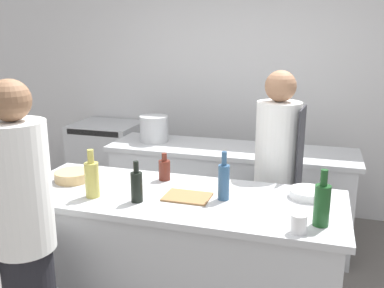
{
  "coord_description": "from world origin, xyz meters",
  "views": [
    {
      "loc": [
        0.85,
        -2.42,
        1.91
      ],
      "look_at": [
        0.0,
        0.35,
        1.15
      ],
      "focal_mm": 40.0,
      "sensor_mm": 36.0,
      "label": 1
    }
  ],
  "objects_px": {
    "chef_at_prep_near": "(24,235)",
    "bottle_wine": "(224,181)",
    "bowl_mixing_large": "(73,176)",
    "cup": "(299,224)",
    "bottle_vinegar": "(92,178)",
    "bottle_cooking_oil": "(137,186)",
    "stockpot": "(154,129)",
    "bottle_sauce": "(322,204)",
    "bottle_olive_oil": "(164,169)",
    "oven_range": "(108,163)",
    "bowl_prep_small": "(308,193)",
    "chef_at_stove": "(276,178)"
  },
  "relations": [
    {
      "from": "bottle_sauce",
      "to": "bowl_prep_small",
      "type": "relative_size",
      "value": 1.34
    },
    {
      "from": "bottle_cooking_oil",
      "to": "bowl_prep_small",
      "type": "distance_m",
      "value": 1.08
    },
    {
      "from": "chef_at_prep_near",
      "to": "bottle_cooking_oil",
      "type": "distance_m",
      "value": 0.69
    },
    {
      "from": "oven_range",
      "to": "bottle_wine",
      "type": "bearing_deg",
      "value": -45.08
    },
    {
      "from": "bowl_mixing_large",
      "to": "chef_at_prep_near",
      "type": "bearing_deg",
      "value": -78.37
    },
    {
      "from": "chef_at_prep_near",
      "to": "bottle_sauce",
      "type": "relative_size",
      "value": 5.38
    },
    {
      "from": "oven_range",
      "to": "bowl_prep_small",
      "type": "bearing_deg",
      "value": -34.76
    },
    {
      "from": "bottle_olive_oil",
      "to": "bottle_vinegar",
      "type": "bearing_deg",
      "value": -126.65
    },
    {
      "from": "chef_at_stove",
      "to": "cup",
      "type": "relative_size",
      "value": 16.53
    },
    {
      "from": "bottle_vinegar",
      "to": "bottle_sauce",
      "type": "xyz_separation_m",
      "value": [
        1.39,
        -0.01,
        0.0
      ]
    },
    {
      "from": "bottle_olive_oil",
      "to": "stockpot",
      "type": "xyz_separation_m",
      "value": [
        -0.48,
        1.0,
        0.05
      ]
    },
    {
      "from": "bottle_olive_oil",
      "to": "bowl_prep_small",
      "type": "height_order",
      "value": "bottle_olive_oil"
    },
    {
      "from": "bottle_olive_oil",
      "to": "bottle_vinegar",
      "type": "height_order",
      "value": "bottle_vinegar"
    },
    {
      "from": "bottle_wine",
      "to": "bottle_vinegar",
      "type": "bearing_deg",
      "value": -166.19
    },
    {
      "from": "cup",
      "to": "bottle_sauce",
      "type": "bearing_deg",
      "value": 48.74
    },
    {
      "from": "bottle_cooking_oil",
      "to": "bowl_prep_small",
      "type": "xyz_separation_m",
      "value": [
        1.0,
        0.38,
        -0.08
      ]
    },
    {
      "from": "bowl_prep_small",
      "to": "bottle_olive_oil",
      "type": "bearing_deg",
      "value": 177.24
    },
    {
      "from": "bottle_cooking_oil",
      "to": "stockpot",
      "type": "xyz_separation_m",
      "value": [
        -0.46,
        1.43,
        0.02
      ]
    },
    {
      "from": "chef_at_prep_near",
      "to": "stockpot",
      "type": "bearing_deg",
      "value": -4.97
    },
    {
      "from": "oven_range",
      "to": "bowl_mixing_large",
      "type": "height_order",
      "value": "bowl_mixing_large"
    },
    {
      "from": "bottle_vinegar",
      "to": "bottle_sauce",
      "type": "distance_m",
      "value": 1.39
    },
    {
      "from": "oven_range",
      "to": "bottle_olive_oil",
      "type": "distance_m",
      "value": 2.04
    },
    {
      "from": "bottle_olive_oil",
      "to": "bottle_wine",
      "type": "distance_m",
      "value": 0.54
    },
    {
      "from": "stockpot",
      "to": "oven_range",
      "type": "bearing_deg",
      "value": 146.95
    },
    {
      "from": "bottle_wine",
      "to": "stockpot",
      "type": "height_order",
      "value": "bottle_wine"
    },
    {
      "from": "chef_at_stove",
      "to": "bottle_vinegar",
      "type": "xyz_separation_m",
      "value": [
        -1.06,
        -0.9,
        0.19
      ]
    },
    {
      "from": "bottle_olive_oil",
      "to": "oven_range",
      "type": "bearing_deg",
      "value": 129.88
    },
    {
      "from": "oven_range",
      "to": "bottle_wine",
      "type": "relative_size",
      "value": 3.0
    },
    {
      "from": "chef_at_prep_near",
      "to": "bottle_cooking_oil",
      "type": "relative_size",
      "value": 6.54
    },
    {
      "from": "chef_at_stove",
      "to": "bottle_sauce",
      "type": "relative_size",
      "value": 5.24
    },
    {
      "from": "chef_at_stove",
      "to": "bowl_prep_small",
      "type": "distance_m",
      "value": 0.58
    },
    {
      "from": "bottle_sauce",
      "to": "cup",
      "type": "xyz_separation_m",
      "value": [
        -0.11,
        -0.12,
        -0.07
      ]
    },
    {
      "from": "chef_at_prep_near",
      "to": "bottle_cooking_oil",
      "type": "xyz_separation_m",
      "value": [
        0.44,
        0.51,
        0.15
      ]
    },
    {
      "from": "chef_at_stove",
      "to": "bottle_sauce",
      "type": "distance_m",
      "value": 0.99
    },
    {
      "from": "bottle_cooking_oil",
      "to": "bowl_mixing_large",
      "type": "height_order",
      "value": "bottle_cooking_oil"
    },
    {
      "from": "bottle_wine",
      "to": "stockpot",
      "type": "xyz_separation_m",
      "value": [
        -0.96,
        1.24,
        0.0
      ]
    },
    {
      "from": "chef_at_prep_near",
      "to": "bottle_sauce",
      "type": "xyz_separation_m",
      "value": [
        1.52,
        0.49,
        0.17
      ]
    },
    {
      "from": "bottle_sauce",
      "to": "bowl_mixing_large",
      "type": "distance_m",
      "value": 1.69
    },
    {
      "from": "bottle_wine",
      "to": "bottle_sauce",
      "type": "xyz_separation_m",
      "value": [
        0.58,
        -0.21,
        0.0
      ]
    },
    {
      "from": "chef_at_stove",
      "to": "bottle_olive_oil",
      "type": "distance_m",
      "value": 0.88
    },
    {
      "from": "bottle_olive_oil",
      "to": "bottle_vinegar",
      "type": "relative_size",
      "value": 0.63
    },
    {
      "from": "bottle_vinegar",
      "to": "bottle_sauce",
      "type": "bearing_deg",
      "value": -0.48
    },
    {
      "from": "bottle_vinegar",
      "to": "stockpot",
      "type": "relative_size",
      "value": 1.15
    },
    {
      "from": "chef_at_prep_near",
      "to": "bottle_wine",
      "type": "relative_size",
      "value": 5.49
    },
    {
      "from": "oven_range",
      "to": "cup",
      "type": "bearing_deg",
      "value": -43.15
    },
    {
      "from": "oven_range",
      "to": "bottle_sauce",
      "type": "distance_m",
      "value": 3.09
    },
    {
      "from": "bowl_mixing_large",
      "to": "bottle_wine",
      "type": "bearing_deg",
      "value": -1.55
    },
    {
      "from": "bottle_vinegar",
      "to": "bottle_cooking_oil",
      "type": "relative_size",
      "value": 1.19
    },
    {
      "from": "bowl_mixing_large",
      "to": "stockpot",
      "type": "relative_size",
      "value": 0.93
    },
    {
      "from": "bowl_mixing_large",
      "to": "cup",
      "type": "relative_size",
      "value": 2.5
    }
  ]
}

